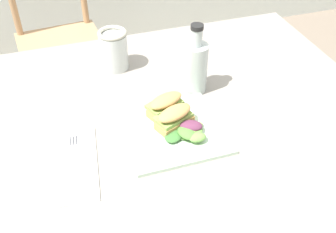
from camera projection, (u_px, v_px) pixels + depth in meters
dining_table at (134, 156)px, 1.13m from camera, size 1.39×0.97×0.74m
chair_wooden_far at (60, 40)px, 2.00m from camera, size 0.43×0.43×0.87m
plate_lunch at (173, 130)px, 1.04m from camera, size 0.25×0.25×0.01m
sandwich_half_front at (174, 117)px, 1.03m from camera, size 0.11×0.09×0.06m
sandwich_half_back at (166, 105)px, 1.07m from camera, size 0.11×0.09×0.06m
salad_mixed_greens at (187, 131)px, 1.01m from camera, size 0.12×0.10×0.03m
napkin_folded at (74, 164)px, 0.95m from camera, size 0.14×0.25×0.00m
fork_on_napkin at (74, 158)px, 0.97m from camera, size 0.04×0.19×0.00m
bottle_cold_brew at (195, 69)px, 1.14m from camera, size 0.07×0.07×0.21m
mason_jar_iced_tea at (114, 51)px, 1.24m from camera, size 0.09×0.09×0.13m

